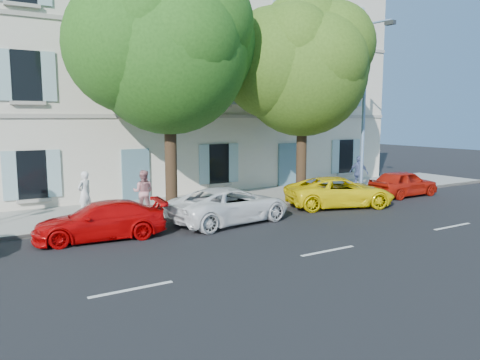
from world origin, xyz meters
TOP-DOWN VIEW (x-y plane):
  - ground at (0.00, 0.00)m, footprint 90.00×90.00m
  - sidewalk at (0.00, 4.45)m, footprint 36.00×4.50m
  - kerb at (0.00, 2.28)m, footprint 36.00×0.16m
  - building at (0.00, 10.20)m, footprint 28.00×7.00m
  - car_red_coupe at (-5.38, 0.94)m, footprint 4.38×2.22m
  - car_white_coupe at (-0.56, 0.82)m, footprint 5.09×2.85m
  - car_yellow_supercar at (5.16, 0.97)m, footprint 5.25×3.66m
  - car_red_hatchback at (9.81, 1.35)m, footprint 3.93×1.63m
  - tree_left at (-1.83, 3.36)m, footprint 6.20×6.20m
  - tree_right at (4.68, 3.11)m, footprint 5.92×5.92m
  - street_lamp at (8.21, 2.48)m, footprint 0.31×1.77m
  - pedestrian_a at (-5.08, 4.24)m, footprint 0.76×0.68m
  - pedestrian_b at (-2.99, 3.48)m, footprint 1.06×1.00m
  - pedestrian_c at (8.77, 3.37)m, footprint 0.73×1.13m

SIDE VIEW (x-z plane):
  - ground at x=0.00m, z-range 0.00..0.00m
  - sidewalk at x=0.00m, z-range 0.00..0.15m
  - kerb at x=0.00m, z-range 0.00..0.16m
  - car_red_coupe at x=-5.38m, z-range 0.00..1.22m
  - car_red_hatchback at x=9.81m, z-range 0.00..1.33m
  - car_yellow_supercar at x=5.16m, z-range 0.00..1.33m
  - car_white_coupe at x=-0.56m, z-range 0.00..1.34m
  - pedestrian_b at x=-2.99m, z-range 0.15..1.88m
  - pedestrian_a at x=-5.08m, z-range 0.15..1.88m
  - pedestrian_c at x=8.77m, z-range 0.15..1.93m
  - street_lamp at x=8.21m, z-range 0.70..9.00m
  - tree_right at x=4.68m, z-range 1.44..10.56m
  - building at x=0.00m, z-range 0.00..12.00m
  - tree_left at x=-1.83m, z-range 1.53..11.15m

